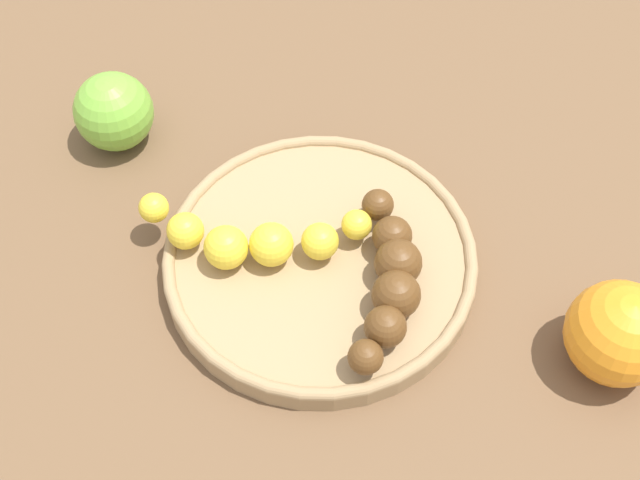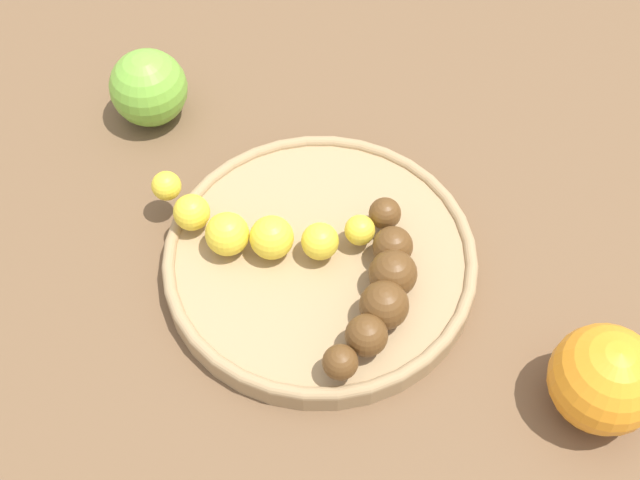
{
  "view_description": "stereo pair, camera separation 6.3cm",
  "coord_description": "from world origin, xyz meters",
  "px_view_note": "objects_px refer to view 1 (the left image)",
  "views": [
    {
      "loc": [
        0.03,
        0.36,
        0.55
      ],
      "look_at": [
        0.0,
        0.0,
        0.04
      ],
      "focal_mm": 46.71,
      "sensor_mm": 36.0,
      "label": 1
    },
    {
      "loc": [
        -0.03,
        0.36,
        0.55
      ],
      "look_at": [
        0.0,
        0.0,
        0.04
      ],
      "focal_mm": 46.71,
      "sensor_mm": 36.0,
      "label": 2
    }
  ],
  "objects_px": {
    "apple_green": "(114,112)",
    "orange_fruit": "(619,333)",
    "fruit_bowl": "(320,259)",
    "banana_overripe": "(390,278)",
    "banana_yellow": "(250,238)"
  },
  "relations": [
    {
      "from": "apple_green",
      "to": "orange_fruit",
      "type": "distance_m",
      "value": 0.44
    },
    {
      "from": "fruit_bowl",
      "to": "orange_fruit",
      "type": "xyz_separation_m",
      "value": [
        -0.2,
        0.1,
        0.03
      ]
    },
    {
      "from": "apple_green",
      "to": "orange_fruit",
      "type": "bearing_deg",
      "value": 146.16
    },
    {
      "from": "fruit_bowl",
      "to": "orange_fruit",
      "type": "bearing_deg",
      "value": 154.62
    },
    {
      "from": "fruit_bowl",
      "to": "orange_fruit",
      "type": "distance_m",
      "value": 0.23
    },
    {
      "from": "banana_overripe",
      "to": "orange_fruit",
      "type": "height_order",
      "value": "orange_fruit"
    },
    {
      "from": "fruit_bowl",
      "to": "banana_yellow",
      "type": "distance_m",
      "value": 0.06
    },
    {
      "from": "fruit_bowl",
      "to": "banana_overripe",
      "type": "relative_size",
      "value": 1.57
    },
    {
      "from": "banana_yellow",
      "to": "apple_green",
      "type": "height_order",
      "value": "apple_green"
    },
    {
      "from": "banana_yellow",
      "to": "orange_fruit",
      "type": "xyz_separation_m",
      "value": [
        -0.25,
        0.1,
        0.0
      ]
    },
    {
      "from": "fruit_bowl",
      "to": "banana_overripe",
      "type": "bearing_deg",
      "value": 142.41
    },
    {
      "from": "banana_overripe",
      "to": "apple_green",
      "type": "height_order",
      "value": "apple_green"
    },
    {
      "from": "orange_fruit",
      "to": "apple_green",
      "type": "bearing_deg",
      "value": -33.84
    },
    {
      "from": "fruit_bowl",
      "to": "banana_yellow",
      "type": "xyz_separation_m",
      "value": [
        0.05,
        -0.01,
        0.02
      ]
    },
    {
      "from": "banana_yellow",
      "to": "orange_fruit",
      "type": "distance_m",
      "value": 0.27
    }
  ]
}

